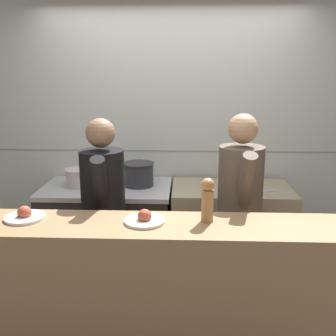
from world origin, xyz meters
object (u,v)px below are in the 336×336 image
(oven_range, at_px, (108,232))
(pepper_mill, at_px, (207,199))
(stock_pot, at_px, (79,177))
(chef_sous, at_px, (239,210))
(mixing_bowl_steel, at_px, (250,184))
(chef_head_cook, at_px, (104,212))
(plated_dish_appetiser, at_px, (145,219))
(plated_dish_main, at_px, (25,216))
(chefs_knife, at_px, (253,192))
(sauce_pot, at_px, (139,174))

(oven_range, height_order, pepper_mill, pepper_mill)
(stock_pot, distance_m, chef_sous, 1.51)
(mixing_bowl_steel, bearing_deg, chef_sous, -106.12)
(chef_head_cook, bearing_deg, oven_range, 92.30)
(pepper_mill, bearing_deg, plated_dish_appetiser, -175.12)
(plated_dish_main, height_order, plated_dish_appetiser, same)
(plated_dish_main, xyz_separation_m, chef_head_cook, (0.40, 0.48, -0.15))
(stock_pot, bearing_deg, plated_dish_appetiser, -58.54)
(mixing_bowl_steel, distance_m, chef_sous, 0.64)
(plated_dish_appetiser, bearing_deg, pepper_mill, 4.88)
(stock_pot, height_order, plated_dish_appetiser, plated_dish_appetiser)
(chefs_knife, relative_size, chef_head_cook, 0.21)
(oven_range, relative_size, chef_head_cook, 0.73)
(chef_sous, bearing_deg, chef_head_cook, -179.43)
(chef_head_cook, distance_m, chef_sous, 1.01)
(plated_dish_main, distance_m, chef_sous, 1.51)
(sauce_pot, distance_m, plated_dish_main, 1.32)
(chefs_knife, bearing_deg, mixing_bowl_steel, 90.47)
(chefs_knife, distance_m, plated_dish_appetiser, 1.32)
(stock_pot, distance_m, chefs_knife, 1.56)
(pepper_mill, bearing_deg, mixing_bowl_steel, 68.33)
(plated_dish_appetiser, height_order, chef_head_cook, chef_head_cook)
(mixing_bowl_steel, xyz_separation_m, pepper_mill, (-0.45, -1.13, 0.23))
(mixing_bowl_steel, height_order, plated_dish_main, plated_dish_main)
(stock_pot, height_order, chef_head_cook, chef_head_cook)
(chefs_knife, xyz_separation_m, pepper_mill, (-0.45, -0.98, 0.26))
(mixing_bowl_steel, height_order, chef_head_cook, chef_head_cook)
(mixing_bowl_steel, bearing_deg, sauce_pot, 177.19)
(plated_dish_main, height_order, chef_head_cook, chef_head_cook)
(sauce_pot, relative_size, chef_sous, 0.18)
(chef_head_cook, bearing_deg, plated_dish_appetiser, -61.57)
(chefs_knife, distance_m, chef_sous, 0.49)
(plated_dish_appetiser, bearing_deg, mixing_bowl_steel, 54.45)
(sauce_pot, bearing_deg, chef_sous, -38.59)
(oven_range, xyz_separation_m, chef_sous, (1.12, -0.62, 0.46))
(mixing_bowl_steel, xyz_separation_m, chef_head_cook, (-1.19, -0.66, -0.05))
(stock_pot, xyz_separation_m, chefs_knife, (1.55, -0.16, -0.07))
(plated_dish_main, distance_m, pepper_mill, 1.14)
(stock_pot, distance_m, pepper_mill, 1.59)
(pepper_mill, height_order, chef_sous, chef_sous)
(oven_range, bearing_deg, chefs_knife, -7.10)
(chef_head_cook, bearing_deg, stock_pot, 111.10)
(mixing_bowl_steel, bearing_deg, plated_dish_appetiser, -125.55)
(mixing_bowl_steel, bearing_deg, pepper_mill, -111.67)
(oven_range, bearing_deg, stock_pot, 179.76)
(plated_dish_appetiser, relative_size, chef_head_cook, 0.16)
(plated_dish_appetiser, bearing_deg, chefs_knife, 50.51)
(chefs_knife, xyz_separation_m, chef_sous, (-0.18, -0.46, 0.00))
(oven_range, bearing_deg, chef_sous, -29.04)
(chefs_knife, height_order, plated_dish_appetiser, plated_dish_appetiser)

